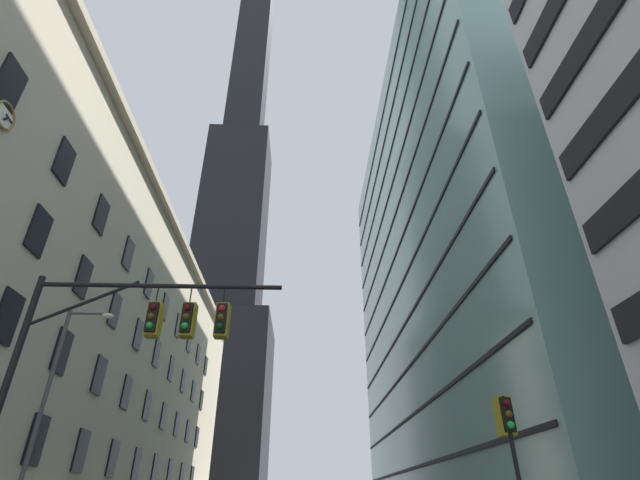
# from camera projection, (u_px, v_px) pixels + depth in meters

# --- Properties ---
(station_building) EXTENTS (16.48, 65.01, 24.67)m
(station_building) POSITION_uv_depth(u_px,v_px,m) (52.00, 348.00, 36.92)
(station_building) COLOR #BCAF93
(station_building) RESTS_ON ground
(dark_skyscraper) EXTENTS (23.63, 23.63, 186.55)m
(dark_skyscraper) POSITION_uv_depth(u_px,v_px,m) (229.00, 261.00, 115.65)
(dark_skyscraper) COLOR black
(dark_skyscraper) RESTS_ON ground
(glass_office_midrise) EXTENTS (18.07, 51.47, 47.92)m
(glass_office_midrise) POSITION_uv_depth(u_px,v_px,m) (477.00, 262.00, 48.99)
(glass_office_midrise) COLOR gray
(glass_office_midrise) RESTS_ON ground
(traffic_signal_mast) EXTENTS (7.60, 0.63, 7.34)m
(traffic_signal_mast) POSITION_uv_depth(u_px,v_px,m) (136.00, 340.00, 13.26)
(traffic_signal_mast) COLOR black
(traffic_signal_mast) RESTS_ON sidewalk_left
(traffic_light_near_right) EXTENTS (0.40, 0.63, 3.92)m
(traffic_light_near_right) POSITION_uv_depth(u_px,v_px,m) (507.00, 425.00, 12.64)
(traffic_light_near_right) COLOR black
(traffic_light_near_right) RESTS_ON sidewalk_right
(street_lamppost) EXTENTS (2.10, 0.32, 8.95)m
(street_lamppost) POSITION_uv_depth(u_px,v_px,m) (52.00, 395.00, 19.05)
(street_lamppost) COLOR #47474C
(street_lamppost) RESTS_ON sidewalk_left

